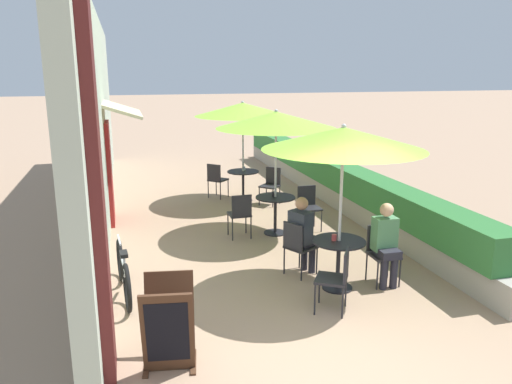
{
  "coord_description": "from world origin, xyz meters",
  "views": [
    {
      "loc": [
        -2.1,
        -4.33,
        3.14
      ],
      "look_at": [
        0.15,
        4.01,
        1.0
      ],
      "focal_mm": 35.0,
      "sensor_mm": 36.0,
      "label": 1
    }
  ],
  "objects_px": {
    "patio_table_near": "(339,254)",
    "bicycle_leaning": "(124,272)",
    "patio_umbrella_near": "(343,139)",
    "coffee_cup_mid": "(273,194)",
    "patio_table_mid": "(275,207)",
    "patio_umbrella_mid": "(276,120)",
    "cafe_chair_near_right": "(382,249)",
    "cafe_chair_far_left": "(271,183)",
    "cafe_chair_mid_left": "(240,212)",
    "seated_patron_near_right": "(386,241)",
    "cafe_chair_far_right": "(216,178)",
    "patio_table_far": "(243,179)",
    "menu_board": "(169,325)",
    "cafe_chair_mid_right": "(308,204)",
    "coffee_cup_far": "(244,168)",
    "seated_patron_near_back": "(303,232)",
    "cafe_chair_near_back": "(298,244)",
    "coffee_cup_near": "(334,237)",
    "patio_umbrella_far": "(243,110)",
    "cafe_chair_near_left": "(337,275)"
  },
  "relations": [
    {
      "from": "patio_table_mid",
      "to": "patio_table_far",
      "type": "distance_m",
      "value": 2.57
    },
    {
      "from": "cafe_chair_near_left",
      "to": "coffee_cup_near",
      "type": "bearing_deg",
      "value": 11.84
    },
    {
      "from": "cafe_chair_far_left",
      "to": "coffee_cup_far",
      "type": "xyz_separation_m",
      "value": [
        -0.53,
        0.55,
        0.27
      ]
    },
    {
      "from": "patio_umbrella_near",
      "to": "coffee_cup_mid",
      "type": "relative_size",
      "value": 26.82
    },
    {
      "from": "cafe_chair_far_right",
      "to": "cafe_chair_near_back",
      "type": "bearing_deg",
      "value": -42.55
    },
    {
      "from": "patio_umbrella_mid",
      "to": "coffee_cup_mid",
      "type": "relative_size",
      "value": 26.82
    },
    {
      "from": "coffee_cup_near",
      "to": "patio_umbrella_far",
      "type": "bearing_deg",
      "value": 90.89
    },
    {
      "from": "patio_table_near",
      "to": "bicycle_leaning",
      "type": "distance_m",
      "value": 3.08
    },
    {
      "from": "bicycle_leaning",
      "to": "cafe_chair_mid_left",
      "type": "bearing_deg",
      "value": 37.59
    },
    {
      "from": "seated_patron_near_right",
      "to": "cafe_chair_far_right",
      "type": "bearing_deg",
      "value": -74.3
    },
    {
      "from": "seated_patron_near_right",
      "to": "cafe_chair_far_right",
      "type": "xyz_separation_m",
      "value": [
        -1.45,
        5.72,
        -0.17
      ]
    },
    {
      "from": "patio_table_mid",
      "to": "coffee_cup_far",
      "type": "height_order",
      "value": "coffee_cup_far"
    },
    {
      "from": "patio_table_near",
      "to": "patio_umbrella_far",
      "type": "bearing_deg",
      "value": 91.66
    },
    {
      "from": "coffee_cup_mid",
      "to": "patio_table_near",
      "type": "bearing_deg",
      "value": -86.73
    },
    {
      "from": "patio_table_far",
      "to": "menu_board",
      "type": "xyz_separation_m",
      "value": [
        -2.41,
        -6.55,
        -0.06
      ]
    },
    {
      "from": "patio_umbrella_mid",
      "to": "seated_patron_near_right",
      "type": "bearing_deg",
      "value": -72.41
    },
    {
      "from": "patio_table_mid",
      "to": "patio_umbrella_mid",
      "type": "xyz_separation_m",
      "value": [
        -0.0,
        0.0,
        1.68
      ]
    },
    {
      "from": "cafe_chair_far_right",
      "to": "cafe_chair_far_left",
      "type": "bearing_deg",
      "value": 6.04
    },
    {
      "from": "cafe_chair_mid_right",
      "to": "coffee_cup_far",
      "type": "xyz_separation_m",
      "value": [
        -0.69,
        2.58,
        0.27
      ]
    },
    {
      "from": "coffee_cup_near",
      "to": "patio_umbrella_far",
      "type": "relative_size",
      "value": 0.04
    },
    {
      "from": "patio_table_mid",
      "to": "cafe_chair_far_right",
      "type": "relative_size",
      "value": 0.88
    },
    {
      "from": "patio_table_near",
      "to": "cafe_chair_near_left",
      "type": "relative_size",
      "value": 0.88
    },
    {
      "from": "cafe_chair_near_right",
      "to": "patio_umbrella_far",
      "type": "bearing_deg",
      "value": -78.86
    },
    {
      "from": "cafe_chair_mid_right",
      "to": "cafe_chair_near_left",
      "type": "bearing_deg",
      "value": 73.62
    },
    {
      "from": "cafe_chair_near_left",
      "to": "cafe_chair_near_back",
      "type": "height_order",
      "value": "same"
    },
    {
      "from": "coffee_cup_mid",
      "to": "cafe_chair_far_left",
      "type": "xyz_separation_m",
      "value": [
        0.58,
        2.07,
        -0.27
      ]
    },
    {
      "from": "cafe_chair_mid_left",
      "to": "cafe_chair_far_left",
      "type": "xyz_separation_m",
      "value": [
        1.28,
        2.22,
        0.0
      ]
    },
    {
      "from": "cafe_chair_near_right",
      "to": "patio_umbrella_far",
      "type": "distance_m",
      "value": 5.51
    },
    {
      "from": "cafe_chair_mid_left",
      "to": "coffee_cup_mid",
      "type": "bearing_deg",
      "value": 11.26
    },
    {
      "from": "seated_patron_near_back",
      "to": "cafe_chair_far_left",
      "type": "bearing_deg",
      "value": 141.39
    },
    {
      "from": "seated_patron_near_right",
      "to": "cafe_chair_near_back",
      "type": "distance_m",
      "value": 1.32
    },
    {
      "from": "seated_patron_near_right",
      "to": "patio_table_mid",
      "type": "distance_m",
      "value": 2.84
    },
    {
      "from": "cafe_chair_mid_right",
      "to": "bicycle_leaning",
      "type": "xyz_separation_m",
      "value": [
        -3.6,
        -2.16,
        -0.17
      ]
    },
    {
      "from": "cafe_chair_near_left",
      "to": "coffee_cup_far",
      "type": "xyz_separation_m",
      "value": [
        0.21,
        5.98,
        0.27
      ]
    },
    {
      "from": "cafe_chair_near_right",
      "to": "cafe_chair_far_right",
      "type": "relative_size",
      "value": 1.0
    },
    {
      "from": "cafe_chair_mid_left",
      "to": "cafe_chair_far_left",
      "type": "bearing_deg",
      "value": 58.53
    },
    {
      "from": "patio_umbrella_near",
      "to": "cafe_chair_mid_left",
      "type": "bearing_deg",
      "value": 108.54
    },
    {
      "from": "patio_table_far",
      "to": "coffee_cup_near",
      "type": "bearing_deg",
      "value": -89.11
    },
    {
      "from": "coffee_cup_mid",
      "to": "menu_board",
      "type": "xyz_separation_m",
      "value": [
        -2.41,
        -4.04,
        -0.31
      ]
    },
    {
      "from": "cafe_chair_near_left",
      "to": "seated_patron_near_right",
      "type": "relative_size",
      "value": 0.7
    },
    {
      "from": "patio_table_mid",
      "to": "cafe_chair_far_right",
      "type": "xyz_separation_m",
      "value": [
        -0.59,
        3.02,
        -0.02
      ]
    },
    {
      "from": "patio_table_mid",
      "to": "cafe_chair_far_right",
      "type": "bearing_deg",
      "value": 101.05
    },
    {
      "from": "cafe_chair_near_left",
      "to": "coffee_cup_mid",
      "type": "relative_size",
      "value": 9.67
    },
    {
      "from": "cafe_chair_far_right",
      "to": "bicycle_leaning",
      "type": "xyz_separation_m",
      "value": [
        -2.29,
        -5.08,
        -0.17
      ]
    },
    {
      "from": "patio_umbrella_near",
      "to": "cafe_chair_near_right",
      "type": "xyz_separation_m",
      "value": [
        0.72,
        0.06,
        -1.7
      ]
    },
    {
      "from": "coffee_cup_mid",
      "to": "coffee_cup_near",
      "type": "bearing_deg",
      "value": -88.21
    },
    {
      "from": "cafe_chair_near_back",
      "to": "coffee_cup_far",
      "type": "relative_size",
      "value": 9.67
    },
    {
      "from": "bicycle_leaning",
      "to": "menu_board",
      "type": "height_order",
      "value": "menu_board"
    },
    {
      "from": "seated_patron_near_back",
      "to": "cafe_chair_mid_right",
      "type": "relative_size",
      "value": 1.44
    },
    {
      "from": "cafe_chair_near_back",
      "to": "cafe_chair_near_right",
      "type": "bearing_deg",
      "value": 36.04
    }
  ]
}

